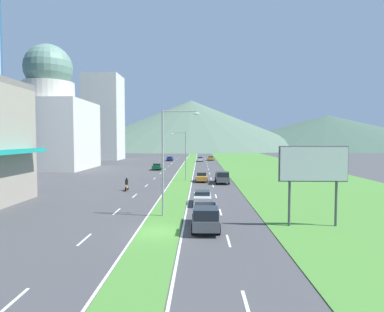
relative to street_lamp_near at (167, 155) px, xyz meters
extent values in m
plane|color=#424244|center=(-0.06, -5.32, -5.65)|extent=(600.00, 600.00, 0.00)
cube|color=#477F33|center=(-0.06, 54.68, -5.62)|extent=(3.20, 240.00, 0.06)
cube|color=#477F33|center=(20.54, 54.68, -5.62)|extent=(24.00, 240.00, 0.06)
cube|color=silver|center=(-5.16, -16.25, -5.64)|extent=(0.16, 2.80, 0.01)
cube|color=silver|center=(-5.16, -7.19, -5.64)|extent=(0.16, 2.80, 0.01)
cube|color=silver|center=(-5.16, 1.88, -5.64)|extent=(0.16, 2.80, 0.01)
cube|color=silver|center=(-5.16, 10.94, -5.64)|extent=(0.16, 2.80, 0.01)
cube|color=silver|center=(-5.16, 20.01, -5.64)|extent=(0.16, 2.80, 0.01)
cube|color=silver|center=(-5.16, 29.08, -5.64)|extent=(0.16, 2.80, 0.01)
cube|color=silver|center=(-5.16, 38.14, -5.64)|extent=(0.16, 2.80, 0.01)
cube|color=silver|center=(-5.16, 47.21, -5.64)|extent=(0.16, 2.80, 0.01)
cube|color=silver|center=(-5.16, 56.28, -5.64)|extent=(0.16, 2.80, 0.01)
cube|color=silver|center=(-5.16, 65.34, -5.64)|extent=(0.16, 2.80, 0.01)
cube|color=silver|center=(-5.16, 74.41, -5.64)|extent=(0.16, 2.80, 0.01)
cube|color=silver|center=(-5.16, 83.48, -5.64)|extent=(0.16, 2.80, 0.01)
cube|color=silver|center=(-5.16, 92.54, -5.64)|extent=(0.16, 2.80, 0.01)
cube|color=silver|center=(-5.16, 101.61, -5.64)|extent=(0.16, 2.80, 0.01)
cube|color=silver|center=(5.04, -16.25, -5.64)|extent=(0.16, 2.80, 0.01)
cube|color=silver|center=(5.04, -7.19, -5.64)|extent=(0.16, 2.80, 0.01)
cube|color=silver|center=(5.04, 1.88, -5.64)|extent=(0.16, 2.80, 0.01)
cube|color=silver|center=(5.04, 10.94, -5.64)|extent=(0.16, 2.80, 0.01)
cube|color=silver|center=(5.04, 20.01, -5.64)|extent=(0.16, 2.80, 0.01)
cube|color=silver|center=(5.04, 29.08, -5.64)|extent=(0.16, 2.80, 0.01)
cube|color=silver|center=(5.04, 38.14, -5.64)|extent=(0.16, 2.80, 0.01)
cube|color=silver|center=(5.04, 47.21, -5.64)|extent=(0.16, 2.80, 0.01)
cube|color=silver|center=(5.04, 56.28, -5.64)|extent=(0.16, 2.80, 0.01)
cube|color=silver|center=(5.04, 65.34, -5.64)|extent=(0.16, 2.80, 0.01)
cube|color=silver|center=(5.04, 74.41, -5.64)|extent=(0.16, 2.80, 0.01)
cube|color=silver|center=(5.04, 83.48, -5.64)|extent=(0.16, 2.80, 0.01)
cube|color=silver|center=(5.04, 92.54, -5.64)|extent=(0.16, 2.80, 0.01)
cube|color=silver|center=(5.04, 101.61, -5.64)|extent=(0.16, 2.80, 0.01)
cube|color=silver|center=(-1.81, 54.68, -5.64)|extent=(0.16, 240.00, 0.01)
cube|color=silver|center=(1.69, 54.68, -5.64)|extent=(0.16, 240.00, 0.01)
cube|color=silver|center=(-32.86, 48.09, 2.39)|extent=(18.68, 18.68, 16.08)
cylinder|color=beige|center=(-32.86, 48.09, 12.65)|extent=(11.65, 11.65, 4.44)
sphere|color=slate|center=(-32.86, 48.09, 18.20)|extent=(11.10, 11.10, 11.10)
cube|color=silver|center=(-30.31, 83.77, 8.83)|extent=(12.06, 12.06, 28.96)
cone|color=#3D5647|center=(-93.42, 287.65, 5.42)|extent=(217.73, 217.73, 22.13)
cone|color=#516B56|center=(-3.61, 218.21, 12.29)|extent=(176.70, 176.70, 35.88)
cone|color=#3D5647|center=(102.44, 231.24, 7.17)|extent=(190.79, 190.79, 25.63)
cylinder|color=#99999E|center=(-0.38, 0.00, -0.76)|extent=(0.18, 0.18, 9.78)
cylinder|color=#99999E|center=(1.15, 0.01, 3.98)|extent=(3.06, 0.14, 0.10)
ellipsoid|color=silver|center=(2.68, 0.03, 3.78)|extent=(0.56, 0.28, 0.20)
cylinder|color=#99999E|center=(0.61, 25.86, -1.47)|extent=(0.18, 0.18, 8.36)
cylinder|color=#99999E|center=(-0.54, 25.95, 2.56)|extent=(2.32, 0.27, 0.10)
ellipsoid|color=silver|center=(-1.70, 26.03, 2.36)|extent=(0.56, 0.28, 0.20)
cylinder|color=#4C4C51|center=(10.31, -3.25, -3.76)|extent=(0.20, 0.20, 3.77)
cylinder|color=#4C4C51|center=(14.08, -3.25, -3.76)|extent=(0.20, 0.20, 3.77)
cube|color=silver|center=(12.20, -3.35, -0.53)|extent=(5.38, 0.16, 2.71)
cube|color=#4C4C51|center=(12.20, -3.23, -0.53)|extent=(5.58, 0.08, 2.91)
cube|color=#C6842D|center=(6.61, 79.93, -5.01)|extent=(1.78, 4.65, 0.65)
cube|color=black|center=(6.61, 80.11, -4.47)|extent=(1.53, 2.04, 0.43)
cylinder|color=black|center=(7.46, 78.49, -5.33)|extent=(0.22, 0.64, 0.64)
cylinder|color=black|center=(5.75, 78.49, -5.33)|extent=(0.22, 0.64, 0.64)
cylinder|color=black|center=(7.46, 81.37, -5.33)|extent=(0.22, 0.64, 0.64)
cylinder|color=black|center=(5.75, 81.37, -5.33)|extent=(0.22, 0.64, 0.64)
cube|color=#C6842D|center=(3.32, 24.91, -4.98)|extent=(1.81, 4.16, 0.69)
cube|color=black|center=(3.32, 25.07, -4.37)|extent=(1.55, 1.83, 0.55)
cylinder|color=black|center=(4.19, 23.62, -5.33)|extent=(0.22, 0.64, 0.64)
cylinder|color=black|center=(2.45, 23.62, -5.33)|extent=(0.22, 0.64, 0.64)
cylinder|color=black|center=(4.19, 26.19, -5.33)|extent=(0.22, 0.64, 0.64)
cylinder|color=black|center=(2.45, 26.19, -5.33)|extent=(0.22, 0.64, 0.64)
cube|color=#0C5128|center=(-6.85, 45.78, -4.95)|extent=(1.88, 4.34, 0.76)
cube|color=black|center=(-6.85, 45.60, -4.36)|extent=(1.62, 1.91, 0.43)
cylinder|color=black|center=(-7.76, 47.12, -5.33)|extent=(0.22, 0.64, 0.64)
cylinder|color=black|center=(-5.95, 47.12, -5.33)|extent=(0.22, 0.64, 0.64)
cylinder|color=black|center=(-7.76, 44.43, -5.33)|extent=(0.22, 0.64, 0.64)
cylinder|color=black|center=(-5.95, 44.43, -5.33)|extent=(0.22, 0.64, 0.64)
cube|color=#B2B2B7|center=(3.30, 5.76, -4.98)|extent=(1.85, 4.40, 0.71)
cube|color=black|center=(3.30, 5.94, -4.42)|extent=(1.60, 1.94, 0.41)
cylinder|color=black|center=(4.19, 4.40, -5.33)|extent=(0.22, 0.64, 0.64)
cylinder|color=black|center=(2.41, 4.40, -5.33)|extent=(0.22, 0.64, 0.64)
cylinder|color=black|center=(4.19, 7.13, -5.33)|extent=(0.22, 0.64, 0.64)
cylinder|color=black|center=(2.41, 7.13, -5.33)|extent=(0.22, 0.64, 0.64)
cube|color=silver|center=(3.12, 74.80, -5.01)|extent=(1.75, 4.21, 0.63)
cube|color=black|center=(3.12, 74.97, -4.45)|extent=(1.50, 1.85, 0.50)
cylinder|color=black|center=(3.95, 73.49, -5.33)|extent=(0.22, 0.64, 0.64)
cylinder|color=black|center=(2.28, 73.49, -5.33)|extent=(0.22, 0.64, 0.64)
cylinder|color=black|center=(3.95, 76.10, -5.33)|extent=(0.22, 0.64, 0.64)
cylinder|color=black|center=(2.28, 76.10, -5.33)|extent=(0.22, 0.64, 0.64)
cube|color=navy|center=(-6.79, 77.38, -4.98)|extent=(1.79, 4.71, 0.70)
cube|color=black|center=(-6.79, 77.19, -4.42)|extent=(1.54, 2.07, 0.43)
cylinder|color=black|center=(-7.64, 78.84, -5.33)|extent=(0.22, 0.64, 0.64)
cylinder|color=black|center=(-5.93, 78.84, -5.33)|extent=(0.22, 0.64, 0.64)
cylinder|color=black|center=(-7.64, 75.92, -5.33)|extent=(0.22, 0.64, 0.64)
cylinder|color=black|center=(-5.93, 75.92, -5.33)|extent=(0.22, 0.64, 0.64)
cube|color=#515459|center=(3.48, -4.10, -4.85)|extent=(2.00, 5.40, 0.80)
cube|color=black|center=(3.48, -5.70, -4.05)|extent=(1.84, 2.00, 0.80)
cube|color=#515459|center=(4.42, -3.00, -4.23)|extent=(0.10, 3.20, 0.44)
cube|color=#515459|center=(2.54, -3.00, -4.23)|extent=(0.10, 3.20, 0.44)
cube|color=#515459|center=(3.48, -1.45, -4.23)|extent=(1.84, 0.10, 0.44)
cylinder|color=black|center=(4.44, -5.72, -5.25)|extent=(0.26, 0.80, 0.80)
cylinder|color=black|center=(2.52, -5.72, -5.25)|extent=(0.26, 0.80, 0.80)
cylinder|color=black|center=(4.44, -2.48, -5.25)|extent=(0.26, 0.80, 0.80)
cylinder|color=black|center=(2.52, -2.48, -5.25)|extent=(0.26, 0.80, 0.80)
cube|color=#515459|center=(6.61, 23.21, -4.85)|extent=(2.00, 5.40, 0.80)
cube|color=black|center=(6.61, 21.61, -4.05)|extent=(1.84, 2.00, 0.80)
cube|color=#515459|center=(7.55, 24.31, -4.23)|extent=(0.10, 3.20, 0.44)
cube|color=#515459|center=(5.67, 24.31, -4.23)|extent=(0.10, 3.20, 0.44)
cube|color=#515459|center=(6.61, 25.86, -4.23)|extent=(1.84, 0.10, 0.44)
cylinder|color=black|center=(7.57, 21.59, -5.25)|extent=(0.26, 0.80, 0.80)
cylinder|color=black|center=(5.65, 21.59, -5.25)|extent=(0.26, 0.80, 0.80)
cylinder|color=black|center=(7.57, 24.83, -5.25)|extent=(0.26, 0.80, 0.80)
cylinder|color=black|center=(5.65, 24.83, -5.25)|extent=(0.26, 0.80, 0.80)
cylinder|color=black|center=(-7.08, 15.76, -5.35)|extent=(0.10, 0.60, 0.60)
cylinder|color=black|center=(-7.08, 14.36, -5.35)|extent=(0.12, 0.60, 0.60)
cube|color=#C6842D|center=(-7.08, 15.06, -5.17)|extent=(0.20, 1.12, 0.25)
ellipsoid|color=#C6842D|center=(-7.08, 15.26, -4.82)|extent=(0.24, 0.44, 0.24)
cube|color=black|center=(-7.08, 14.96, -4.45)|extent=(0.36, 0.28, 0.70)
sphere|color=black|center=(-7.08, 15.01, -3.98)|extent=(0.26, 0.26, 0.26)
camera|label=1|loc=(3.03, -30.08, 1.49)|focal=30.92mm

